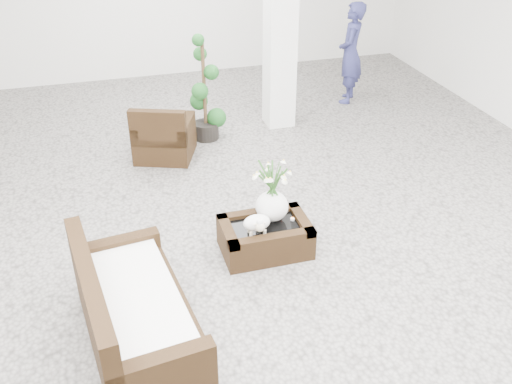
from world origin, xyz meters
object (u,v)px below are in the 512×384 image
object	(u,v)px
armchair	(164,129)
loveseat	(137,305)
coffee_table	(265,238)
topiary	(204,89)

from	to	relation	value
armchair	loveseat	xyz separation A→B (m)	(-0.72, -3.45, 0.05)
coffee_table	armchair	xyz separation A→B (m)	(-0.67, 2.46, 0.24)
coffee_table	armchair	world-z (taller)	armchair
coffee_table	topiary	distance (m)	2.91
coffee_table	loveseat	size ratio (longest dim) A/B	0.54
loveseat	coffee_table	bearing A→B (deg)	-62.00
topiary	coffee_table	bearing A→B (deg)	-89.59
armchair	coffee_table	bearing A→B (deg)	126.13
topiary	armchair	bearing A→B (deg)	-148.87
coffee_table	topiary	bearing A→B (deg)	90.41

